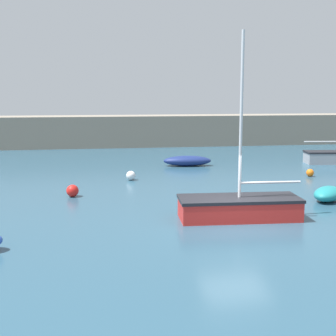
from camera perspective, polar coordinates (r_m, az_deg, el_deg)
ground_plane at (r=17.62m, az=8.22°, el=-7.33°), size 120.00×120.00×0.20m
harbor_breakwater at (r=43.49m, az=-2.24°, el=4.58°), size 67.83×3.42×2.80m
rowboat_blue_near at (r=31.46m, az=2.36°, el=0.88°), size 3.31×1.49×0.68m
dinghy_near_pier at (r=22.50m, az=18.93°, el=-2.99°), size 2.25×2.29×0.66m
sailboat_tall_mast at (r=18.50m, az=8.66°, el=-4.67°), size 4.83×1.99×7.17m
mooring_buoy_red at (r=22.58m, az=-11.56°, el=-2.73°), size 0.58×0.58×0.58m
mooring_buoy_white at (r=26.40m, az=-4.55°, el=-0.92°), size 0.52×0.52×0.52m
mooring_buoy_orange at (r=28.73m, az=16.93°, el=-0.55°), size 0.45×0.45×0.45m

